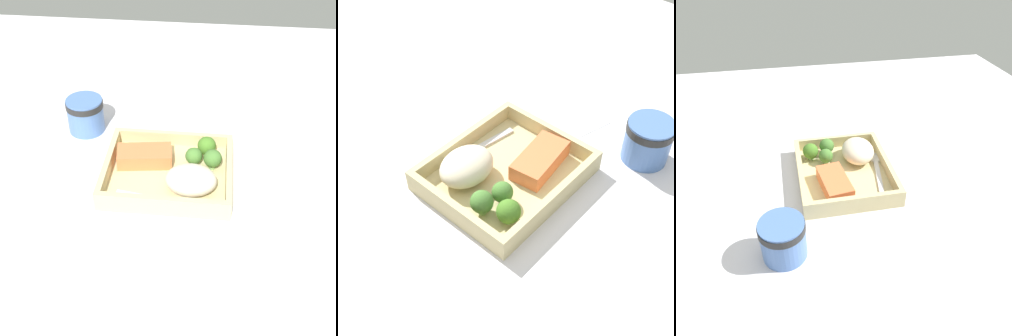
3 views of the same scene
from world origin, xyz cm
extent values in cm
cube|color=silver|center=(0.00, 0.00, -1.00)|extent=(160.00, 160.00, 2.00)
cube|color=#C8B883|center=(0.00, 0.00, 0.60)|extent=(25.81, 21.90, 1.20)
cube|color=#C8B883|center=(0.00, -10.35, 2.69)|extent=(25.81, 1.20, 2.97)
cube|color=#C8B883|center=(0.00, 10.35, 2.69)|extent=(25.81, 1.20, 2.97)
cube|color=#C8B883|center=(-12.30, 0.00, 2.69)|extent=(1.20, 19.50, 2.97)
cube|color=#C8B883|center=(12.30, 0.00, 2.69)|extent=(1.20, 19.50, 2.97)
cube|color=#EE7342|center=(-5.28, 3.19, 2.77)|extent=(11.92, 7.17, 3.13)
ellipsoid|color=beige|center=(4.93, -4.48, 3.83)|extent=(10.09, 7.98, 5.27)
cylinder|color=#7E995D|center=(4.97, 3.63, 1.81)|extent=(1.34, 1.34, 1.22)
sphere|color=#487931|center=(4.97, 3.63, 3.39)|extent=(3.54, 3.54, 3.54)
cylinder|color=#79A55A|center=(8.88, 2.79, 1.96)|extent=(1.44, 1.44, 1.52)
sphere|color=#467631|center=(8.88, 2.79, 3.76)|extent=(3.78, 3.78, 3.78)
cylinder|color=#80AD66|center=(7.47, 7.14, 1.86)|extent=(1.49, 1.49, 1.32)
sphere|color=#477A26|center=(7.47, 7.14, 3.60)|extent=(3.92, 3.92, 3.92)
cube|color=silver|center=(-3.24, -7.77, 1.42)|extent=(12.42, 3.01, 0.44)
cube|color=silver|center=(4.57, -9.00, 1.42)|extent=(3.70, 2.70, 0.44)
cylinder|color=#4C70B1|center=(-20.68, 15.24, 4.04)|extent=(8.24, 8.24, 8.07)
cylinder|color=black|center=(-20.68, 15.24, 6.94)|extent=(8.49, 8.49, 1.45)
cube|color=white|center=(-23.13, -1.47, 0.12)|extent=(10.65, 13.88, 0.24)
camera|label=1|loc=(7.86, -72.23, 63.37)|focal=50.00mm
camera|label=2|loc=(42.08, 37.19, 59.47)|focal=50.00mm
camera|label=3|loc=(-61.55, 12.19, 49.43)|focal=35.00mm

